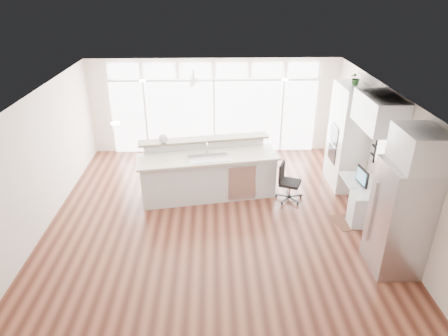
{
  "coord_description": "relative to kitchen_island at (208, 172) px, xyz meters",
  "views": [
    {
      "loc": [
        -0.03,
        -6.98,
        4.73
      ],
      "look_at": [
        0.19,
        0.6,
        1.04
      ],
      "focal_mm": 32.0,
      "sensor_mm": 36.0,
      "label": 1
    }
  ],
  "objects": [
    {
      "name": "floor",
      "position": [
        0.16,
        -1.26,
        -0.64
      ],
      "size": [
        7.0,
        8.0,
        0.02
      ],
      "primitive_type": "cube",
      "color": "#492116",
      "rests_on": "ground"
    },
    {
      "name": "ceiling",
      "position": [
        0.16,
        -1.26,
        2.07
      ],
      "size": [
        7.0,
        8.0,
        0.02
      ],
      "primitive_type": "cube",
      "color": "white",
      "rests_on": "wall_back"
    },
    {
      "name": "wall_back",
      "position": [
        0.16,
        2.74,
        0.72
      ],
      "size": [
        7.0,
        0.04,
        2.7
      ],
      "primitive_type": "cube",
      "color": "silver",
      "rests_on": "floor"
    },
    {
      "name": "wall_front",
      "position": [
        0.16,
        -5.26,
        0.72
      ],
      "size": [
        7.0,
        0.04,
        2.7
      ],
      "primitive_type": "cube",
      "color": "silver",
      "rests_on": "floor"
    },
    {
      "name": "wall_left",
      "position": [
        -3.34,
        -1.26,
        0.72
      ],
      "size": [
        0.04,
        8.0,
        2.7
      ],
      "primitive_type": "cube",
      "color": "silver",
      "rests_on": "floor"
    },
    {
      "name": "wall_right",
      "position": [
        3.66,
        -1.26,
        0.72
      ],
      "size": [
        0.04,
        8.0,
        2.7
      ],
      "primitive_type": "cube",
      "color": "silver",
      "rests_on": "floor"
    },
    {
      "name": "glass_wall",
      "position": [
        0.16,
        2.68,
        0.42
      ],
      "size": [
        5.8,
        0.06,
        2.08
      ],
      "primitive_type": "cube",
      "color": "white",
      "rests_on": "wall_back"
    },
    {
      "name": "transom_row",
      "position": [
        0.16,
        2.68,
        1.75
      ],
      "size": [
        5.9,
        0.06,
        0.4
      ],
      "primitive_type": "cube",
      "color": "white",
      "rests_on": "wall_back"
    },
    {
      "name": "desk_window",
      "position": [
        3.62,
        -0.96,
        0.92
      ],
      "size": [
        0.04,
        0.85,
        0.85
      ],
      "primitive_type": "cube",
      "color": "white",
      "rests_on": "wall_right"
    },
    {
      "name": "ceiling_fan",
      "position": [
        -0.34,
        1.54,
        1.85
      ],
      "size": [
        1.16,
        1.16,
        0.32
      ],
      "primitive_type": "cube",
      "color": "white",
      "rests_on": "ceiling"
    },
    {
      "name": "recessed_lights",
      "position": [
        0.16,
        -1.06,
        2.05
      ],
      "size": [
        3.4,
        3.0,
        0.02
      ],
      "primitive_type": "cube",
      "color": "white",
      "rests_on": "ceiling"
    },
    {
      "name": "oven_cabinet",
      "position": [
        3.33,
        0.54,
        0.62
      ],
      "size": [
        0.64,
        1.2,
        2.5
      ],
      "primitive_type": "cube",
      "color": "silver",
      "rests_on": "floor"
    },
    {
      "name": "desk_nook",
      "position": [
        3.29,
        -0.96,
        -0.25
      ],
      "size": [
        0.72,
        1.3,
        0.76
      ],
      "primitive_type": "cube",
      "color": "silver",
      "rests_on": "floor"
    },
    {
      "name": "upper_cabinets",
      "position": [
        3.33,
        -0.96,
        1.72
      ],
      "size": [
        0.64,
        1.3,
        0.64
      ],
      "primitive_type": "cube",
      "color": "silver",
      "rests_on": "wall_right"
    },
    {
      "name": "refrigerator",
      "position": [
        3.27,
        -2.61,
        0.37
      ],
      "size": [
        0.76,
        0.9,
        2.0
      ],
      "primitive_type": "cube",
      "color": "#BCBCC1",
      "rests_on": "floor"
    },
    {
      "name": "fridge_cabinet",
      "position": [
        3.33,
        -2.61,
        1.67
      ],
      "size": [
        0.64,
        0.9,
        0.6
      ],
      "primitive_type": "cube",
      "color": "silver",
      "rests_on": "wall_right"
    },
    {
      "name": "framed_photos",
      "position": [
        3.62,
        -0.34,
        0.77
      ],
      "size": [
        0.06,
        0.22,
        0.8
      ],
      "primitive_type": "cube",
      "color": "black",
      "rests_on": "wall_right"
    },
    {
      "name": "kitchen_island",
      "position": [
        0.0,
        0.0,
        0.0
      ],
      "size": [
        3.33,
        1.7,
        1.26
      ],
      "primitive_type": "cube",
      "rotation": [
        0.0,
        0.0,
        0.16
      ],
      "color": "silver",
      "rests_on": "floor"
    },
    {
      "name": "rug",
      "position": [
        3.11,
        -1.18,
        -0.63
      ],
      "size": [
        0.97,
        0.79,
        0.01
      ],
      "primitive_type": "cube",
      "rotation": [
        0.0,
        0.0,
        0.2
      ],
      "color": "#341A10",
      "rests_on": "floor"
    },
    {
      "name": "office_chair",
      "position": [
        1.87,
        -0.23,
        -0.19
      ],
      "size": [
        0.59,
        0.57,
        0.89
      ],
      "primitive_type": "cube",
      "rotation": [
        0.0,
        0.0,
        -0.4
      ],
      "color": "black",
      "rests_on": "floor"
    },
    {
      "name": "fishbowl",
      "position": [
        -1.0,
        0.24,
        0.74
      ],
      "size": [
        0.24,
        0.24,
        0.22
      ],
      "primitive_type": "sphere",
      "rotation": [
        0.0,
        0.0,
        0.08
      ],
      "color": "white",
      "rests_on": "kitchen_island"
    },
    {
      "name": "monitor",
      "position": [
        3.21,
        -0.96,
        0.32
      ],
      "size": [
        0.14,
        0.47,
        0.39
      ],
      "primitive_type": "cube",
      "rotation": [
        0.0,
        0.0,
        0.13
      ],
      "color": "black",
      "rests_on": "desk_nook"
    },
    {
      "name": "keyboard",
      "position": [
        3.04,
        -0.96,
        0.14
      ],
      "size": [
        0.16,
        0.32,
        0.02
      ],
      "primitive_type": "cube",
      "rotation": [
        0.0,
        0.0,
        -0.14
      ],
      "color": "silver",
      "rests_on": "desk_nook"
    },
    {
      "name": "potted_plant",
      "position": [
        3.33,
        0.54,
        1.99
      ],
      "size": [
        0.3,
        0.33,
        0.24
      ],
      "primitive_type": "imported",
      "rotation": [
        0.0,
        0.0,
        0.09
      ],
      "color": "#255123",
      "rests_on": "oven_cabinet"
    }
  ]
}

